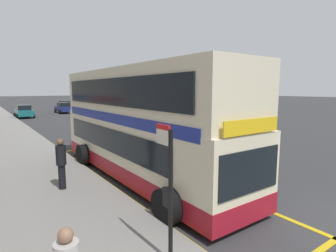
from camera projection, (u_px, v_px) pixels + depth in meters
ground_plane at (57, 119)px, 32.95m from camera, size 260.00×260.00×0.00m
double_decker_bus at (140, 127)px, 10.95m from camera, size 3.21×11.01×4.40m
bus_bay_markings at (143, 177)px, 11.07m from camera, size 3.14×13.55×0.01m
bus_stop_sign at (168, 183)px, 5.31m from camera, size 0.09×0.51×2.77m
parked_car_teal_kerbside at (65, 105)px, 47.10m from camera, size 2.09×4.20×1.62m
parked_car_teal_across at (24, 111)px, 34.33m from camera, size 2.09×4.20×1.62m
parked_car_navy_ahead at (64, 108)px, 41.11m from camera, size 2.09×4.20×1.62m
parked_car_navy_behind at (135, 117)px, 27.03m from camera, size 2.09×4.20×1.62m
pedestrian_further_back at (61, 162)px, 9.31m from camera, size 0.34×0.34×1.77m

